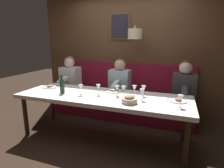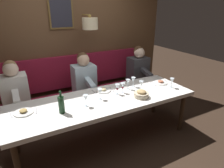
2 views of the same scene
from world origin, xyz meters
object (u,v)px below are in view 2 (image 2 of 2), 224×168
at_px(diner_near, 84,76).
at_px(wine_glass_1, 86,98).
at_px(wine_glass_0, 117,87).
at_px(wine_glass_7, 128,82).
at_px(wine_glass_2, 141,84).
at_px(wine_bottle, 61,105).
at_px(diner_middle, 14,87).
at_px(wine_glass_4, 123,86).
at_px(bread_bowl, 141,94).
at_px(dining_table, 105,102).
at_px(wine_glass_3, 172,81).
at_px(diner_nearest, 138,67).
at_px(wine_glass_6, 133,80).
at_px(wine_glass_5, 100,92).

xyz_separation_m(diner_near, wine_glass_1, (-0.97, 0.34, 0.04)).
xyz_separation_m(wine_glass_0, wine_glass_7, (0.09, -0.25, 0.00)).
xyz_separation_m(wine_glass_2, wine_bottle, (-0.09, 1.29, -0.00)).
bearing_deg(wine_glass_1, wine_glass_7, -74.39).
bearing_deg(wine_glass_0, diner_middle, 58.58).
distance_m(wine_glass_4, bread_bowl, 0.32).
bearing_deg(wine_bottle, diner_near, -33.73).
height_order(dining_table, wine_glass_3, wine_glass_3).
xyz_separation_m(wine_glass_1, wine_bottle, (-0.02, 0.33, -0.00)).
height_order(wine_glass_0, wine_glass_4, same).
relative_size(wine_glass_2, bread_bowl, 0.75).
distance_m(diner_nearest, wine_glass_3, 1.04).
bearing_deg(wine_glass_6, wine_glass_7, 108.74).
bearing_deg(wine_glass_5, wine_glass_7, -77.59).
height_order(wine_glass_1, wine_glass_7, same).
bearing_deg(dining_table, wine_glass_0, -79.64).
height_order(wine_glass_2, wine_glass_7, same).
distance_m(dining_table, wine_glass_4, 0.38).
height_order(diner_nearest, wine_glass_5, diner_nearest).
height_order(diner_middle, wine_glass_2, diner_middle).
xyz_separation_m(diner_near, wine_glass_2, (-0.90, -0.62, 0.04)).
height_order(wine_glass_1, wine_glass_3, same).
bearing_deg(bread_bowl, diner_nearest, -33.29).
height_order(dining_table, wine_glass_7, wine_glass_7).
distance_m(wine_glass_3, wine_glass_7, 0.72).
bearing_deg(wine_glass_4, wine_glass_6, -65.15).
bearing_deg(bread_bowl, wine_glass_5, 68.01).
distance_m(wine_glass_1, bread_bowl, 0.83).
relative_size(wine_bottle, bread_bowl, 1.36).
bearing_deg(diner_middle, wine_glass_7, -114.74).
height_order(wine_glass_0, wine_bottle, wine_bottle).
relative_size(wine_glass_7, bread_bowl, 0.75).
xyz_separation_m(wine_glass_1, wine_glass_3, (-0.06, -1.47, 0.00)).
xyz_separation_m(dining_table, diner_nearest, (0.88, -1.21, 0.14)).
height_order(wine_glass_3, bread_bowl, wine_glass_3).
bearing_deg(wine_glass_0, bread_bowl, -134.62).
relative_size(wine_glass_1, bread_bowl, 0.75).
xyz_separation_m(wine_glass_0, wine_glass_4, (0.01, -0.10, -0.00)).
xyz_separation_m(wine_glass_0, wine_bottle, (-0.16, 0.89, 0.00)).
height_order(wine_glass_3, wine_glass_5, same).
height_order(diner_middle, wine_glass_0, diner_middle).
distance_m(wine_glass_2, wine_glass_7, 0.22).
bearing_deg(wine_glass_3, wine_glass_0, 77.94).
distance_m(diner_middle, wine_glass_5, 1.38).
relative_size(wine_glass_2, wine_bottle, 0.55).
relative_size(diner_nearest, wine_glass_3, 4.82).
xyz_separation_m(diner_middle, wine_bottle, (-1.00, -0.49, 0.04)).
relative_size(diner_near, wine_glass_6, 4.82).
relative_size(diner_middle, wine_glass_0, 4.82).
bearing_deg(diner_middle, wine_glass_1, -140.04).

